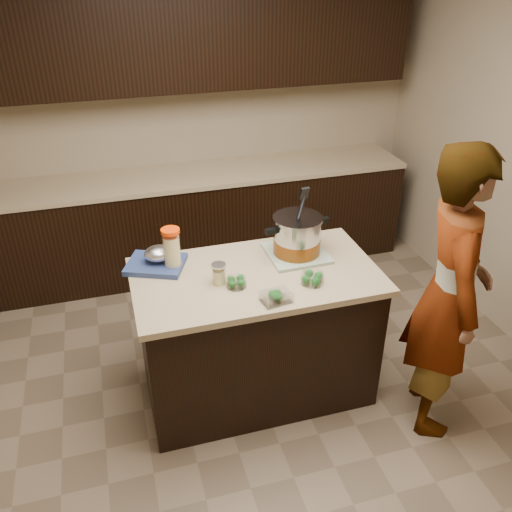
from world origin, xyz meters
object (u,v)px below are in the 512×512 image
(island, at_px, (256,333))
(person, at_px, (449,295))
(lemonade_pitcher, at_px, (172,251))
(stock_pot, at_px, (297,237))

(island, height_order, person, person)
(lemonade_pitcher, relative_size, person, 0.15)
(island, bearing_deg, person, -27.25)
(stock_pot, bearing_deg, lemonade_pitcher, 169.13)
(lemonade_pitcher, bearing_deg, stock_pot, -3.19)
(island, bearing_deg, stock_pot, 25.21)
(stock_pot, relative_size, lemonade_pitcher, 1.64)
(island, relative_size, lemonade_pitcher, 5.50)
(lemonade_pitcher, bearing_deg, person, -25.64)
(island, xyz_separation_m, person, (0.98, -0.50, 0.44))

